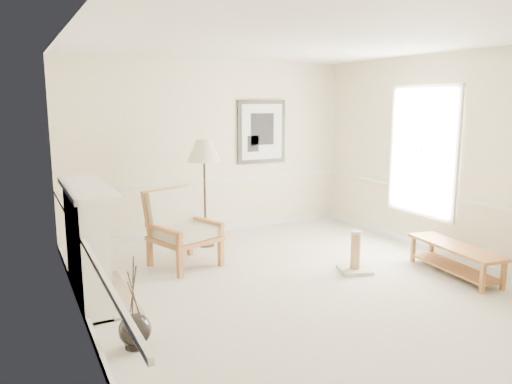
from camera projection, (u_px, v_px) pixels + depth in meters
ground at (293, 282)px, 6.23m from camera, size 5.50×5.50×0.00m
room at (301, 132)px, 6.02m from camera, size 5.04×5.54×2.92m
fireplace at (87, 244)px, 5.62m from camera, size 0.64×1.64×1.31m
floor_vase at (135, 331)px, 4.56m from camera, size 0.30×0.30×0.88m
armchair at (179, 225)px, 6.84m from camera, size 1.01×1.04×1.04m
floor_lamp at (204, 154)px, 7.56m from camera, size 0.53×0.53×1.65m
bench at (455, 255)px, 6.46m from camera, size 0.56×1.43×0.40m
scratching_post at (355, 259)px, 6.58m from camera, size 0.49×0.49×0.56m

